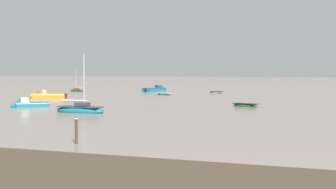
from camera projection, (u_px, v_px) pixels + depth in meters
rowboat_moored_0 at (217, 92)px, 107.24m from camera, size 3.51×2.18×0.52m
sailboat_moored_0 at (80, 110)px, 55.90m from camera, size 5.97×2.01×6.63m
motorboat_moored_0 at (44, 97)px, 85.65m from camera, size 6.74×4.08×2.19m
motorboat_moored_1 at (157, 90)px, 115.23m from camera, size 4.19×7.12×2.31m
rowboat_moored_2 at (245, 105)px, 65.51m from camera, size 3.78×2.51×0.57m
sailboat_moored_1 at (77, 91)px, 114.97m from camera, size 4.54×2.94×4.88m
motorboat_moored_3 at (26, 105)px, 64.26m from camera, size 4.49×4.55×1.80m
rowboat_moored_3 at (164, 94)px, 98.43m from camera, size 3.72×2.63×0.56m
mooring_post_near at (76, 131)px, 31.64m from camera, size 0.22×0.22×1.79m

